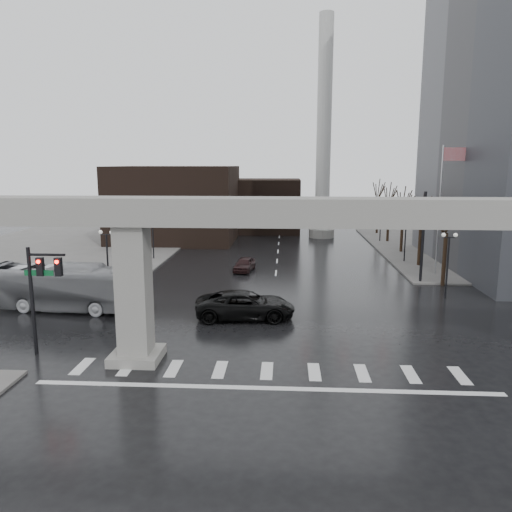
% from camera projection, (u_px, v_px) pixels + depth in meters
% --- Properties ---
extents(ground, '(160.00, 160.00, 0.00)m').
position_uv_depth(ground, '(268.00, 363.00, 26.32)').
color(ground, black).
rests_on(ground, ground).
extents(sidewalk_ne, '(28.00, 36.00, 0.15)m').
position_uv_depth(sidewalk_ne, '(494.00, 250.00, 60.11)').
color(sidewalk_ne, slate).
rests_on(sidewalk_ne, ground).
extents(sidewalk_nw, '(28.00, 36.00, 0.15)m').
position_uv_depth(sidewalk_nw, '(73.00, 246.00, 63.15)').
color(sidewalk_nw, slate).
rests_on(sidewalk_nw, ground).
extents(elevated_guideway, '(48.00, 2.60, 8.70)m').
position_uv_depth(elevated_guideway, '(293.00, 234.00, 24.98)').
color(elevated_guideway, gray).
rests_on(elevated_guideway, ground).
extents(building_far_left, '(16.00, 14.00, 10.00)m').
position_uv_depth(building_far_left, '(176.00, 204.00, 67.44)').
color(building_far_left, black).
rests_on(building_far_left, ground).
extents(building_far_mid, '(10.00, 10.00, 8.00)m').
position_uv_depth(building_far_mid, '(267.00, 205.00, 76.73)').
color(building_far_mid, black).
rests_on(building_far_mid, ground).
extents(smokestack, '(3.60, 3.60, 30.00)m').
position_uv_depth(smokestack, '(324.00, 141.00, 68.67)').
color(smokestack, beige).
rests_on(smokestack, ground).
extents(signal_mast_arm, '(12.12, 0.43, 8.00)m').
position_uv_depth(signal_mast_arm, '(379.00, 217.00, 43.17)').
color(signal_mast_arm, black).
rests_on(signal_mast_arm, ground).
extents(signal_left_pole, '(2.30, 0.30, 6.00)m').
position_uv_depth(signal_left_pole, '(41.00, 283.00, 26.78)').
color(signal_left_pole, black).
rests_on(signal_left_pole, ground).
extents(flagpole_assembly, '(2.06, 0.12, 12.00)m').
position_uv_depth(flagpole_assembly, '(443.00, 195.00, 45.63)').
color(flagpole_assembly, silver).
rests_on(flagpole_assembly, ground).
extents(lamp_right_0, '(1.22, 0.32, 5.11)m').
position_uv_depth(lamp_right_0, '(448.00, 254.00, 38.63)').
color(lamp_right_0, black).
rests_on(lamp_right_0, ground).
extents(lamp_right_1, '(1.22, 0.32, 5.11)m').
position_uv_depth(lamp_right_1, '(406.00, 230.00, 52.37)').
color(lamp_right_1, black).
rests_on(lamp_right_1, ground).
extents(lamp_right_2, '(1.22, 0.32, 5.11)m').
position_uv_depth(lamp_right_2, '(381.00, 216.00, 66.11)').
color(lamp_right_2, black).
rests_on(lamp_right_2, ground).
extents(lamp_left_0, '(1.22, 0.32, 5.11)m').
position_uv_depth(lamp_left_0, '(107.00, 250.00, 40.21)').
color(lamp_left_0, black).
rests_on(lamp_left_0, ground).
extents(lamp_left_1, '(1.22, 0.32, 5.11)m').
position_uv_depth(lamp_left_1, '(153.00, 228.00, 53.95)').
color(lamp_left_1, black).
rests_on(lamp_left_1, ground).
extents(lamp_left_2, '(1.22, 0.32, 5.11)m').
position_uv_depth(lamp_left_2, '(180.00, 215.00, 67.69)').
color(lamp_left_2, black).
rests_on(lamp_left_2, ground).
extents(tree_right_0, '(1.09, 1.58, 7.50)m').
position_uv_depth(tree_right_0, '(445.00, 254.00, 42.64)').
color(tree_right_0, black).
rests_on(tree_right_0, ground).
extents(tree_right_1, '(1.09, 1.61, 7.67)m').
position_uv_depth(tree_right_1, '(420.00, 239.00, 50.48)').
color(tree_right_1, black).
rests_on(tree_right_1, ground).
extents(tree_right_2, '(1.10, 1.63, 7.85)m').
position_uv_depth(tree_right_2, '(402.00, 228.00, 58.32)').
color(tree_right_2, black).
rests_on(tree_right_2, ground).
extents(tree_right_3, '(1.11, 1.66, 8.02)m').
position_uv_depth(tree_right_3, '(389.00, 220.00, 66.16)').
color(tree_right_3, black).
rests_on(tree_right_3, ground).
extents(tree_right_4, '(1.12, 1.69, 8.19)m').
position_uv_depth(tree_right_4, '(378.00, 214.00, 73.99)').
color(tree_right_4, black).
rests_on(tree_right_4, ground).
extents(pickup_truck, '(6.91, 3.56, 1.86)m').
position_uv_depth(pickup_truck, '(245.00, 305.00, 33.77)').
color(pickup_truck, black).
rests_on(pickup_truck, ground).
extents(city_bus, '(12.10, 4.02, 3.31)m').
position_uv_depth(city_bus, '(62.00, 287.00, 35.64)').
color(city_bus, '#9B9CA0').
rests_on(city_bus, ground).
extents(far_car, '(2.22, 4.19, 1.36)m').
position_uv_depth(far_car, '(244.00, 264.00, 48.65)').
color(far_car, black).
rests_on(far_car, ground).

